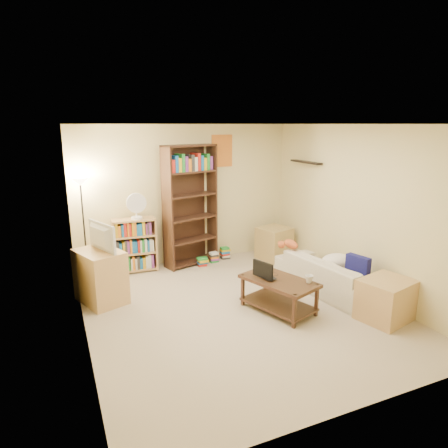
# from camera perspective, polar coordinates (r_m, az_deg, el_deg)

# --- Properties ---
(room) EXTENTS (4.50, 4.54, 2.52)m
(room) POSITION_cam_1_polar(r_m,az_deg,el_deg) (5.18, 2.17, 4.34)
(room) COLOR beige
(room) RESTS_ON ground
(sofa) EXTENTS (2.05, 1.23, 0.54)m
(sofa) POSITION_cam_1_polar(r_m,az_deg,el_deg) (6.32, 15.09, -7.08)
(sofa) COLOR beige
(sofa) RESTS_ON ground
(navy_pillow) EXTENTS (0.19, 0.37, 0.32)m
(navy_pillow) POSITION_cam_1_polar(r_m,az_deg,el_deg) (6.05, 18.57, -5.79)
(navy_pillow) COLOR navy
(navy_pillow) RESTS_ON sofa
(cream_blanket) EXTENTS (0.50, 0.36, 0.21)m
(cream_blanket) POSITION_cam_1_polar(r_m,az_deg,el_deg) (6.37, 15.75, -5.08)
(cream_blanket) COLOR white
(cream_blanket) RESTS_ON sofa
(tabby_cat) EXTENTS (0.43, 0.20, 0.15)m
(tabby_cat) POSITION_cam_1_polar(r_m,az_deg,el_deg) (6.53, 9.31, -2.87)
(tabby_cat) COLOR #C9582A
(tabby_cat) RESTS_ON sofa
(coffee_table) EXTENTS (0.88, 1.15, 0.45)m
(coffee_table) POSITION_cam_1_polar(r_m,az_deg,el_deg) (5.56, 7.83, -9.33)
(coffee_table) COLOR #422619
(coffee_table) RESTS_ON ground
(laptop) EXTENTS (0.37, 0.25, 0.03)m
(laptop) POSITION_cam_1_polar(r_m,az_deg,el_deg) (5.59, 6.55, -7.32)
(laptop) COLOR black
(laptop) RESTS_ON coffee_table
(laptop_screen) EXTENTS (0.13, 0.33, 0.23)m
(laptop_screen) POSITION_cam_1_polar(r_m,az_deg,el_deg) (5.44, 5.56, -6.53)
(laptop_screen) COLOR white
(laptop_screen) RESTS_ON laptop
(mug) EXTENTS (0.22, 0.22, 0.10)m
(mug) POSITION_cam_1_polar(r_m,az_deg,el_deg) (5.45, 12.05, -7.70)
(mug) COLOR silver
(mug) RESTS_ON coffee_table
(tv_remote) EXTENTS (0.15, 0.18, 0.02)m
(tv_remote) POSITION_cam_1_polar(r_m,az_deg,el_deg) (5.79, 5.98, -6.56)
(tv_remote) COLOR black
(tv_remote) RESTS_ON coffee_table
(tv_stand) EXTENTS (0.73, 0.85, 0.77)m
(tv_stand) POSITION_cam_1_polar(r_m,az_deg,el_deg) (6.01, -17.22, -7.17)
(tv_stand) COLOR tan
(tv_stand) RESTS_ON ground
(television) EXTENTS (0.75, 0.55, 0.40)m
(television) POSITION_cam_1_polar(r_m,az_deg,el_deg) (5.83, -17.63, -1.83)
(television) COLOR black
(television) RESTS_ON tv_stand
(tall_bookshelf) EXTENTS (1.02, 0.57, 2.16)m
(tall_bookshelf) POSITION_cam_1_polar(r_m,az_deg,el_deg) (7.10, -4.84, 3.01)
(tall_bookshelf) COLOR #3F2618
(tall_bookshelf) RESTS_ON ground
(short_bookshelf) EXTENTS (0.74, 0.33, 0.94)m
(short_bookshelf) POSITION_cam_1_polar(r_m,az_deg,el_deg) (7.05, -12.60, -2.98)
(short_bookshelf) COLOR #DAB46A
(short_bookshelf) RESTS_ON ground
(desk_fan) EXTENTS (0.33, 0.19, 0.45)m
(desk_fan) POSITION_cam_1_polar(r_m,az_deg,el_deg) (6.85, -12.41, 2.58)
(desk_fan) COLOR white
(desk_fan) RESTS_ON short_bookshelf
(floor_lamp) EXTENTS (0.28, 0.28, 1.68)m
(floor_lamp) POSITION_cam_1_polar(r_m,az_deg,el_deg) (6.76, -19.68, 3.40)
(floor_lamp) COLOR black
(floor_lamp) RESTS_ON ground
(side_table) EXTENTS (0.65, 0.65, 0.61)m
(side_table) POSITION_cam_1_polar(r_m,az_deg,el_deg) (7.63, 7.17, -2.74)
(side_table) COLOR tan
(side_table) RESTS_ON ground
(end_cabinet) EXTENTS (0.76, 0.68, 0.54)m
(end_cabinet) POSITION_cam_1_polar(r_m,az_deg,el_deg) (5.71, 22.13, -9.98)
(end_cabinet) COLOR tan
(end_cabinet) RESTS_ON ground
(book_stacks) EXTENTS (0.72, 0.35, 0.23)m
(book_stacks) POSITION_cam_1_polar(r_m,az_deg,el_deg) (7.46, -1.25, -4.68)
(book_stacks) COLOR red
(book_stacks) RESTS_ON ground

